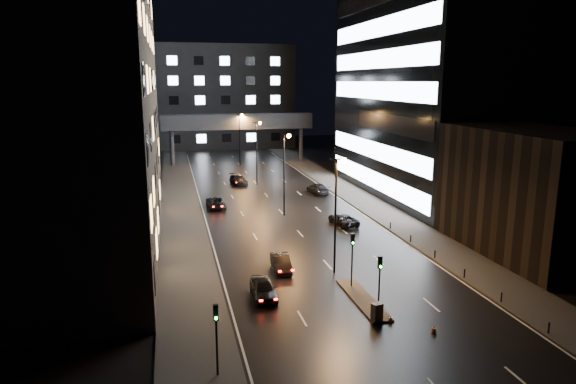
% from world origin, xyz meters
% --- Properties ---
extents(ground, '(160.00, 160.00, 0.00)m').
position_xyz_m(ground, '(0.00, 40.00, 0.00)').
color(ground, black).
rests_on(ground, ground).
extents(sidewalk_left, '(5.00, 110.00, 0.15)m').
position_xyz_m(sidewalk_left, '(-12.50, 35.00, 0.07)').
color(sidewalk_left, '#383533').
rests_on(sidewalk_left, ground).
extents(sidewalk_right, '(5.00, 110.00, 0.15)m').
position_xyz_m(sidewalk_right, '(12.50, 35.00, 0.07)').
color(sidewalk_right, '#383533').
rests_on(sidewalk_right, ground).
extents(building_left, '(15.00, 48.00, 40.00)m').
position_xyz_m(building_left, '(-22.50, 24.00, 20.00)').
color(building_left, '#2D2319').
rests_on(building_left, ground).
extents(building_right_low, '(10.00, 18.00, 12.00)m').
position_xyz_m(building_right_low, '(20.00, 9.00, 6.00)').
color(building_right_low, black).
rests_on(building_right_low, ground).
extents(building_right_glass, '(20.00, 36.00, 45.00)m').
position_xyz_m(building_right_glass, '(25.00, 36.00, 22.50)').
color(building_right_glass, black).
rests_on(building_right_glass, ground).
extents(building_far, '(34.00, 14.00, 25.00)m').
position_xyz_m(building_far, '(0.00, 98.00, 12.50)').
color(building_far, '#333335').
rests_on(building_far, ground).
extents(skybridge, '(30.00, 3.00, 10.00)m').
position_xyz_m(skybridge, '(0.00, 70.00, 8.34)').
color(skybridge, '#333335').
rests_on(skybridge, ground).
extents(median_island, '(1.60, 8.00, 0.15)m').
position_xyz_m(median_island, '(0.30, 2.00, 0.07)').
color(median_island, '#383533').
rests_on(median_island, ground).
extents(traffic_signal_near, '(0.28, 0.34, 4.40)m').
position_xyz_m(traffic_signal_near, '(0.30, 4.49, 3.09)').
color(traffic_signal_near, black).
rests_on(traffic_signal_near, median_island).
extents(traffic_signal_far, '(0.28, 0.34, 4.40)m').
position_xyz_m(traffic_signal_far, '(0.30, -1.01, 3.09)').
color(traffic_signal_far, black).
rests_on(traffic_signal_far, median_island).
extents(traffic_signal_corner, '(0.28, 0.34, 4.40)m').
position_xyz_m(traffic_signal_corner, '(-11.50, -6.01, 2.94)').
color(traffic_signal_corner, black).
rests_on(traffic_signal_corner, ground).
extents(bollard_row, '(0.12, 25.12, 0.90)m').
position_xyz_m(bollard_row, '(10.20, 6.50, 0.45)').
color(bollard_row, black).
rests_on(bollard_row, ground).
extents(streetlight_near, '(1.45, 0.50, 10.15)m').
position_xyz_m(streetlight_near, '(0.16, 8.00, 6.50)').
color(streetlight_near, black).
rests_on(streetlight_near, ground).
extents(streetlight_mid_a, '(1.45, 0.50, 10.15)m').
position_xyz_m(streetlight_mid_a, '(0.16, 28.00, 6.50)').
color(streetlight_mid_a, black).
rests_on(streetlight_mid_a, ground).
extents(streetlight_mid_b, '(1.45, 0.50, 10.15)m').
position_xyz_m(streetlight_mid_b, '(0.16, 48.00, 6.50)').
color(streetlight_mid_b, black).
rests_on(streetlight_mid_b, ground).
extents(streetlight_far, '(1.45, 0.50, 10.15)m').
position_xyz_m(streetlight_far, '(0.16, 68.00, 6.50)').
color(streetlight_far, black).
rests_on(streetlight_far, ground).
extents(car_away_a, '(1.86, 4.45, 1.50)m').
position_xyz_m(car_away_a, '(-7.01, 4.14, 0.75)').
color(car_away_a, black).
rests_on(car_away_a, ground).
extents(car_away_b, '(1.75, 4.32, 1.39)m').
position_xyz_m(car_away_b, '(-4.42, 9.60, 0.70)').
color(car_away_b, black).
rests_on(car_away_b, ground).
extents(car_away_c, '(2.46, 4.87, 1.32)m').
position_xyz_m(car_away_c, '(-7.90, 33.64, 0.66)').
color(car_away_c, black).
rests_on(car_away_c, ground).
extents(car_away_d, '(2.74, 5.39, 1.50)m').
position_xyz_m(car_away_d, '(-2.90, 48.86, 0.75)').
color(car_away_d, black).
rests_on(car_away_d, ground).
extents(car_toward_a, '(2.81, 5.00, 1.32)m').
position_xyz_m(car_toward_a, '(5.76, 22.24, 0.66)').
color(car_toward_a, black).
rests_on(car_toward_a, ground).
extents(car_toward_b, '(2.48, 5.26, 1.48)m').
position_xyz_m(car_toward_b, '(7.67, 39.33, 0.74)').
color(car_toward_b, black).
rests_on(car_toward_b, ground).
extents(utility_cabinet, '(0.85, 0.72, 1.24)m').
position_xyz_m(utility_cabinet, '(-0.10, -1.70, 0.77)').
color(utility_cabinet, '#454547').
rests_on(utility_cabinet, median_island).
extents(cone_a, '(0.36, 0.36, 0.55)m').
position_xyz_m(cone_a, '(0.82, -1.96, 0.27)').
color(cone_a, '#E7580C').
rests_on(cone_a, ground).
extents(cone_b, '(0.47, 0.47, 0.54)m').
position_xyz_m(cone_b, '(3.00, -4.01, 0.27)').
color(cone_b, '#FE450D').
rests_on(cone_b, ground).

